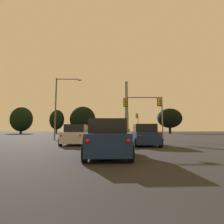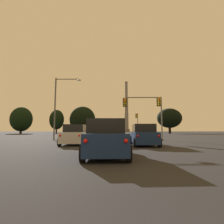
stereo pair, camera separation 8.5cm
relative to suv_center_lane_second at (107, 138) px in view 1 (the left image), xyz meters
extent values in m
cube|color=navy|center=(0.00, -0.03, -0.21)|extent=(2.14, 4.88, 0.95)
cube|color=black|center=(0.00, 0.09, 0.61)|extent=(1.91, 2.88, 0.70)
cylinder|color=black|center=(-1.03, 1.85, -0.52)|extent=(0.25, 0.77, 0.76)
cylinder|color=black|center=(0.85, 1.94, -0.52)|extent=(0.25, 0.77, 0.76)
cylinder|color=black|center=(-0.85, -2.00, -0.52)|extent=(0.25, 0.77, 0.76)
cylinder|color=black|center=(1.03, -1.91, -0.52)|extent=(0.25, 0.77, 0.76)
sphere|color=red|center=(-0.67, -2.48, 0.00)|extent=(0.17, 0.17, 0.17)
sphere|color=red|center=(0.89, -2.41, 0.00)|extent=(0.17, 0.17, 0.17)
cube|color=navy|center=(3.16, 6.39, -0.21)|extent=(2.07, 4.86, 0.95)
cube|color=black|center=(3.16, 6.51, 0.61)|extent=(1.87, 2.86, 0.70)
cylinder|color=black|center=(2.28, 8.34, -0.52)|extent=(0.24, 0.77, 0.76)
cylinder|color=black|center=(4.16, 8.28, -0.52)|extent=(0.24, 0.77, 0.76)
cylinder|color=black|center=(2.16, 4.50, -0.52)|extent=(0.24, 0.77, 0.76)
cylinder|color=black|center=(4.04, 4.44, -0.52)|extent=(0.24, 0.77, 0.76)
sphere|color=red|center=(2.30, 4.00, 0.00)|extent=(0.17, 0.17, 0.17)
sphere|color=red|center=(3.86, 3.95, 0.00)|extent=(0.17, 0.17, 0.17)
cube|color=silver|center=(0.41, 6.63, -0.37)|extent=(1.92, 4.65, 0.70)
cube|color=black|center=(0.41, 6.86, 0.25)|extent=(1.68, 2.24, 0.55)
cylinder|color=black|center=(-0.42, 8.55, -0.58)|extent=(0.24, 0.65, 0.64)
cylinder|color=black|center=(1.33, 8.50, -0.58)|extent=(0.24, 0.65, 0.64)
cylinder|color=black|center=(-0.52, 4.75, -0.58)|extent=(0.24, 0.65, 0.64)
cylinder|color=black|center=(1.24, 4.70, -0.58)|extent=(0.24, 0.65, 0.64)
sphere|color=#500705|center=(-0.38, 4.33, -0.22)|extent=(0.17, 0.17, 0.17)
sphere|color=#500705|center=(1.06, 4.29, -0.22)|extent=(0.17, 0.17, 0.17)
cube|color=silver|center=(-3.12, 7.45, -0.21)|extent=(1.97, 4.82, 0.95)
cube|color=black|center=(-3.12, 7.57, 0.61)|extent=(1.81, 2.82, 0.70)
cylinder|color=black|center=(-4.08, 9.36, -0.52)|extent=(0.23, 0.76, 0.76)
cylinder|color=black|center=(-2.20, 9.38, -0.52)|extent=(0.23, 0.76, 0.76)
cylinder|color=black|center=(-4.04, 5.51, -0.52)|extent=(0.23, 0.76, 0.76)
cylinder|color=black|center=(-2.16, 5.53, -0.52)|extent=(0.23, 0.76, 0.76)
sphere|color=red|center=(-3.88, 5.02, 0.00)|extent=(0.17, 0.17, 0.17)
sphere|color=red|center=(-2.32, 5.03, 0.00)|extent=(0.17, 0.17, 0.17)
cylinder|color=slate|center=(7.07, 14.29, 2.06)|extent=(0.18, 0.18, 5.91)
cylinder|color=black|center=(7.07, 14.29, -0.85)|extent=(0.40, 0.40, 0.10)
cube|color=yellow|center=(6.78, 14.29, 4.35)|extent=(0.34, 0.34, 1.04)
cube|color=black|center=(6.78, 14.47, 4.35)|extent=(0.58, 0.03, 1.25)
sphere|color=red|center=(6.78, 14.10, 4.67)|extent=(0.22, 0.22, 0.22)
sphere|color=#352604|center=(6.78, 14.10, 4.35)|extent=(0.22, 0.22, 0.22)
sphere|color=black|center=(6.78, 14.10, 4.02)|extent=(0.22, 0.22, 0.22)
cylinder|color=slate|center=(4.60, 14.29, 4.92)|extent=(4.95, 0.14, 0.14)
sphere|color=slate|center=(7.07, 14.29, 4.92)|extent=(0.18, 0.18, 0.18)
cube|color=yellow|center=(2.13, 14.29, 4.28)|extent=(0.34, 0.34, 1.04)
cube|color=black|center=(2.13, 14.47, 4.28)|extent=(0.58, 0.03, 1.25)
sphere|color=red|center=(2.13, 14.10, 4.60)|extent=(0.22, 0.22, 0.22)
sphere|color=#352604|center=(2.13, 14.10, 4.28)|extent=(0.22, 0.22, 0.22)
sphere|color=black|center=(2.13, 14.10, 3.95)|extent=(0.22, 0.22, 0.22)
cylinder|color=slate|center=(7.46, 38.96, 2.14)|extent=(0.18, 0.18, 6.08)
cylinder|color=black|center=(7.46, 38.96, -0.85)|extent=(0.40, 0.40, 0.10)
cube|color=yellow|center=(7.17, 38.96, 4.51)|extent=(0.34, 0.34, 1.04)
cube|color=black|center=(7.17, 39.14, 4.51)|extent=(0.58, 0.03, 1.25)
sphere|color=red|center=(7.17, 38.77, 4.84)|extent=(0.22, 0.22, 0.22)
sphere|color=#352604|center=(7.17, 38.77, 4.51)|extent=(0.22, 0.22, 0.22)
sphere|color=black|center=(7.17, 38.77, 4.19)|extent=(0.22, 0.22, 0.22)
cylinder|color=#56565B|center=(-7.66, 15.00, 3.48)|extent=(0.20, 0.20, 8.76)
cylinder|color=#56565B|center=(-6.02, 15.00, 7.71)|extent=(3.29, 0.12, 0.12)
sphere|color=#56565B|center=(-7.66, 15.00, 7.71)|extent=(0.20, 0.20, 0.20)
ellipsoid|color=silver|center=(-4.37, 15.00, 7.59)|extent=(0.64, 0.36, 0.26)
cylinder|color=slate|center=(13.13, 143.37, 0.45)|extent=(5.37, 5.37, 2.69)
cylinder|color=gray|center=(13.13, 143.37, 8.82)|extent=(3.36, 3.36, 14.06)
cylinder|color=gray|center=(13.13, 143.37, 22.88)|extent=(2.89, 2.89, 14.06)
cylinder|color=gray|center=(13.13, 143.37, 36.94)|extent=(2.42, 2.42, 14.06)
cylinder|color=gray|center=(13.13, 143.37, 43.62)|extent=(2.71, 2.71, 0.70)
cylinder|color=black|center=(-13.97, 75.16, 0.12)|extent=(1.24, 1.24, 2.04)
ellipsoid|color=black|center=(-13.97, 75.16, 5.84)|extent=(12.36, 11.12, 12.54)
cylinder|color=black|center=(25.56, 67.19, 0.88)|extent=(1.07, 1.07, 3.55)
ellipsoid|color=black|center=(25.56, 67.19, 5.87)|extent=(10.69, 9.62, 8.56)
cylinder|color=black|center=(-26.81, 76.22, 0.63)|extent=(0.71, 0.71, 3.05)
ellipsoid|color=black|center=(-26.81, 76.22, 5.77)|extent=(7.07, 6.36, 9.66)
cylinder|color=black|center=(-40.60, 69.33, 0.26)|extent=(0.97, 0.97, 2.31)
ellipsoid|color=black|center=(-40.60, 69.33, 5.54)|extent=(9.66, 8.70, 11.01)
camera|label=1|loc=(0.27, -9.25, 0.39)|focal=28.00mm
camera|label=2|loc=(0.35, -9.25, 0.39)|focal=28.00mm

